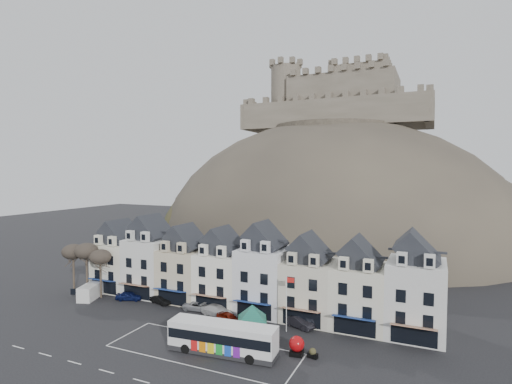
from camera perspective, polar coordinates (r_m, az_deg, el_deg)
ground at (r=49.36m, az=-10.41°, el=-21.47°), size 300.00×300.00×0.00m
coach_bay_markings at (r=49.31m, az=-7.47°, el=-21.47°), size 22.00×7.50×0.01m
townhouse_terrace at (r=60.58m, az=-1.55°, el=-11.40°), size 54.40×9.35×11.80m
castle_hill at (r=110.45m, az=11.15°, el=-7.55°), size 100.00×76.00×68.00m
castle at (r=117.18m, az=11.80°, el=12.76°), size 50.20×22.20×22.00m
tree_left_far at (r=73.59m, az=-24.66°, el=-7.80°), size 3.61×3.61×8.24m
tree_left_mid at (r=71.32m, az=-23.07°, el=-7.83°), size 3.78×3.78×8.64m
tree_left_near at (r=69.31m, az=-21.36°, el=-8.69°), size 3.43×3.43×7.84m
bus at (r=47.52m, az=-4.81°, el=-19.89°), size 12.58×3.98×3.49m
bus_shelter at (r=50.03m, az=-0.54°, el=-16.85°), size 6.28×6.28×4.39m
red_buoy at (r=47.61m, az=5.83°, el=-20.96°), size 1.71×1.71×2.12m
flagpole at (r=52.36m, az=4.47°, el=-15.10°), size 1.04×0.16×7.23m
white_van at (r=70.79m, az=-22.56°, el=-12.99°), size 3.69×5.36×2.25m
planter_west at (r=47.80m, az=5.74°, el=-21.62°), size 1.16×0.80×1.05m
planter_east at (r=47.37m, az=8.09°, el=-21.84°), size 1.19×0.78×1.11m
car_navy at (r=67.98m, az=-17.65°, el=-13.95°), size 4.45×3.08×1.41m
car_black at (r=65.00m, az=-13.45°, el=-14.75°), size 4.03×2.29×1.26m
car_silver at (r=61.30m, az=-8.26°, el=-15.82°), size 4.65×2.65×1.24m
car_white at (r=58.92m, az=-5.55°, el=-16.49°), size 5.28×2.70×1.47m
car_maroon at (r=56.17m, az=-3.88°, el=-17.53°), size 4.37×3.10×1.38m
car_charcoal at (r=55.02m, az=6.10°, el=-17.95°), size 4.66×3.08×1.45m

